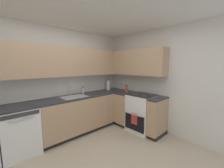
% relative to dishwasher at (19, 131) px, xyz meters
% --- Properties ---
extents(wall_back, '(4.01, 0.05, 2.51)m').
position_rel_dishwasher_xyz_m(wall_back, '(0.78, 0.33, 0.81)').
color(wall_back, silver).
rests_on(wall_back, ground_plane).
extents(wall_right, '(0.05, 3.55, 2.51)m').
position_rel_dishwasher_xyz_m(wall_right, '(2.76, -1.43, 0.81)').
color(wall_right, silver).
rests_on(wall_right, ground_plane).
extents(dishwasher, '(0.60, 0.63, 0.88)m').
position_rel_dishwasher_xyz_m(dishwasher, '(0.00, 0.00, 0.00)').
color(dishwasher, white).
rests_on(dishwasher, ground_plane).
extents(lower_cabinets_back, '(1.83, 0.62, 0.88)m').
position_rel_dishwasher_xyz_m(lower_cabinets_back, '(1.22, 0.00, 0.00)').
color(lower_cabinets_back, tan).
rests_on(lower_cabinets_back, ground_plane).
extents(countertop_back, '(3.03, 0.60, 0.03)m').
position_rel_dishwasher_xyz_m(countertop_back, '(1.22, 0.00, 0.46)').
color(countertop_back, '#2D2D33').
rests_on(countertop_back, lower_cabinets_back).
extents(lower_cabinets_right, '(0.62, 1.25, 0.88)m').
position_rel_dishwasher_xyz_m(lower_cabinets_right, '(2.43, -0.84, 0.00)').
color(lower_cabinets_right, tan).
rests_on(lower_cabinets_right, ground_plane).
extents(countertop_right, '(0.60, 1.25, 0.03)m').
position_rel_dishwasher_xyz_m(countertop_right, '(2.43, -0.84, 0.46)').
color(countertop_right, '#2D2D33').
rests_on(countertop_right, lower_cabinets_right).
extents(oven_range, '(0.68, 0.62, 1.06)m').
position_rel_dishwasher_xyz_m(oven_range, '(2.45, -1.01, 0.02)').
color(oven_range, white).
rests_on(oven_range, ground_plane).
extents(upper_cabinets_back, '(2.71, 0.34, 0.65)m').
position_rel_dishwasher_xyz_m(upper_cabinets_back, '(1.06, 0.14, 1.28)').
color(upper_cabinets_back, tan).
extents(upper_cabinets_right, '(0.32, 1.80, 0.65)m').
position_rel_dishwasher_xyz_m(upper_cabinets_right, '(2.57, -0.60, 1.28)').
color(upper_cabinets_right, tan).
extents(sink, '(0.57, 0.40, 0.10)m').
position_rel_dishwasher_xyz_m(sink, '(1.11, -0.03, 0.43)').
color(sink, '#B7B7BC').
rests_on(sink, countertop_back).
extents(faucet, '(0.07, 0.16, 0.22)m').
position_rel_dishwasher_xyz_m(faucet, '(1.12, 0.18, 0.61)').
color(faucet, silver).
rests_on(faucet, countertop_back).
extents(soap_bottle, '(0.05, 0.05, 0.18)m').
position_rel_dishwasher_xyz_m(soap_bottle, '(1.48, 0.18, 0.55)').
color(soap_bottle, silver).
rests_on(soap_bottle, countertop_back).
extents(paper_towel_roll, '(0.11, 0.11, 0.34)m').
position_rel_dishwasher_xyz_m(paper_towel_roll, '(2.34, 0.16, 0.61)').
color(paper_towel_roll, white).
rests_on(paper_towel_roll, countertop_back).
extents(oil_bottle, '(0.08, 0.08, 0.20)m').
position_rel_dishwasher_xyz_m(oil_bottle, '(2.43, -0.49, 0.57)').
color(oil_bottle, '#BF4C3F').
rests_on(oil_bottle, countertop_right).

